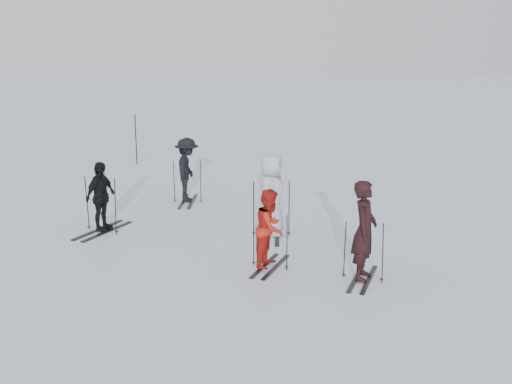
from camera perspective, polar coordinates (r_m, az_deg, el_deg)
ground at (r=13.89m, az=0.02°, el=-4.98°), size 120.00×120.00×0.00m
skier_near_dark at (r=12.01m, az=9.61°, el=-3.50°), size 0.65×0.79×1.87m
skier_red at (r=12.53m, az=1.28°, el=-3.34°), size 0.82×0.91×1.55m
skier_grey at (r=14.54m, az=1.38°, el=-0.32°), size 0.63×0.94×1.86m
skier_uphill_left at (r=15.27m, az=-13.64°, el=-0.49°), size 0.77×1.03×1.62m
skier_uphill_far at (r=17.61m, az=-6.14°, el=1.89°), size 0.70×1.16×1.75m
skis_near_dark at (r=12.12m, az=9.54°, el=-5.12°), size 1.77×1.31×1.15m
skis_red at (r=12.60m, az=1.27°, el=-4.26°), size 1.74×1.32×1.13m
skis_grey at (r=14.61m, az=1.38°, el=-1.36°), size 1.84×1.03×1.32m
skis_uphill_left at (r=15.30m, az=-13.61°, el=-1.01°), size 2.08×1.68×1.34m
skis_uphill_far at (r=17.67m, az=-6.12°, el=1.00°), size 1.68×0.94×1.20m
piste_marker at (r=23.26m, az=-10.63°, el=4.58°), size 0.04×0.04×1.76m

